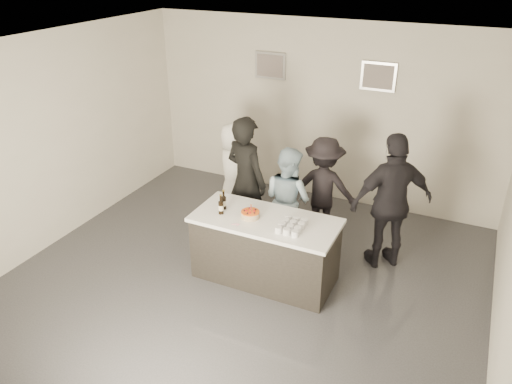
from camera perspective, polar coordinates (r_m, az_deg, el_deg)
floor at (r=6.63m, az=-1.88°, el=-10.71°), size 6.00×6.00×0.00m
ceiling at (r=5.38m, az=-2.36°, el=15.71°), size 6.00×6.00×0.00m
wall_back at (r=8.44m, az=7.34°, el=8.98°), size 6.00×0.04×3.00m
wall_front at (r=3.88m, az=-23.63°, el=-16.36°), size 6.00×0.04×3.00m
wall_left at (r=7.60m, az=-22.73°, el=5.13°), size 0.04×6.00×3.00m
picture_left at (r=8.55m, az=1.65°, el=14.25°), size 0.54×0.04×0.44m
picture_right at (r=8.02m, az=13.81°, el=12.70°), size 0.54×0.04×0.44m
bar_counter at (r=6.53m, az=1.06°, el=-6.50°), size 1.86×0.86×0.90m
cake at (r=6.30m, az=-0.66°, el=-2.63°), size 0.24×0.24×0.08m
beer_bottle_a at (r=6.48m, az=-3.71°, el=-0.90°), size 0.07×0.07×0.26m
beer_bottle_b at (r=6.37m, az=-4.04°, el=-1.44°), size 0.07×0.07×0.26m
tumbler_cluster at (r=6.08m, az=4.10°, el=-3.86°), size 0.30×0.40×0.08m
candles at (r=6.21m, az=-2.76°, el=-3.48°), size 0.24×0.08×0.01m
person_main_black at (r=7.14m, az=-1.14°, el=1.27°), size 0.81×0.66×1.93m
person_main_blue at (r=7.06m, az=3.66°, el=-0.80°), size 0.92×0.83×1.55m
person_guest_left at (r=7.91m, az=-2.51°, el=2.43°), size 0.91×0.88×1.58m
person_guest_right at (r=6.81m, az=15.24°, el=-1.12°), size 1.18×1.03×1.91m
person_guest_back at (r=7.40m, az=7.68°, el=0.44°), size 1.10×0.74×1.57m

